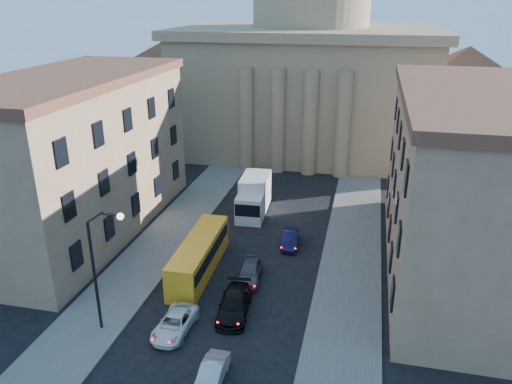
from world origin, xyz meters
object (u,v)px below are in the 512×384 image
Objects in this scene: city_bus at (199,255)px; box_truck at (254,197)px; street_lamp at (100,261)px; car_right_near at (212,374)px.

city_bus is 12.63m from box_truck.
street_lamp is 22.12m from box_truck.
car_right_near is at bearing -69.63° from city_bus.
car_right_near is 12.80m from city_bus.
city_bus is (3.47, 8.71, -3.76)m from street_lamp.
street_lamp reaches higher than city_bus.
box_truck is (1.59, 12.53, 0.24)m from city_bus.
street_lamp is at bearing 159.28° from car_right_near.
box_truck is (-3.22, 24.36, 1.15)m from car_right_near.
city_bus reaches higher than car_right_near.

